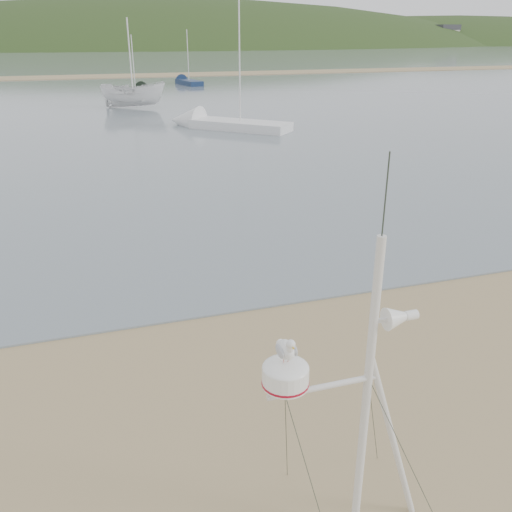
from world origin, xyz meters
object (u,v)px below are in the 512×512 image
object	(u,v)px
sailboat_blue_far	(184,81)
sailboat_white_near	(208,123)
sailboat_dark_mid	(139,89)
mast_rig	(358,460)
boat_white	(131,74)

from	to	relation	value
sailboat_blue_far	sailboat_white_near	distance (m)	29.80
sailboat_white_near	sailboat_dark_mid	bearing A→B (deg)	94.03
sailboat_white_near	mast_rig	bearing A→B (deg)	-99.80
sailboat_blue_far	sailboat_white_near	world-z (taller)	sailboat_white_near
boat_white	sailboat_dark_mid	world-z (taller)	sailboat_dark_mid
mast_rig	sailboat_dark_mid	bearing A→B (deg)	86.21
boat_white	mast_rig	bearing A→B (deg)	-162.28
sailboat_blue_far	sailboat_dark_mid	xyz separation A→B (m)	(-5.68, -7.24, 0.00)
boat_white	sailboat_blue_far	bearing A→B (deg)	-1.23
sailboat_dark_mid	sailboat_blue_far	bearing A→B (deg)	51.88
sailboat_blue_far	sailboat_white_near	size ratio (longest dim) A/B	0.80
boat_white	sailboat_white_near	xyz separation A→B (m)	(3.33, -10.43, -2.22)
mast_rig	sailboat_white_near	size ratio (longest dim) A/B	0.57
mast_rig	boat_white	world-z (taller)	boat_white
boat_white	sailboat_dark_mid	distance (m)	12.18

